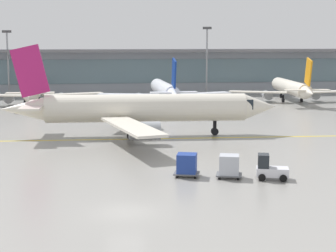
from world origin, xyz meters
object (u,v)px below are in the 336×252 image
(baggage_tug, at_px, (270,169))
(cargo_dolly_trailing, at_px, (187,164))
(gate_airplane_3, at_px, (165,90))
(taxiing_regional_jet, at_px, (143,109))
(apron_light_mast_2, at_px, (207,58))
(apron_light_mast_1, at_px, (8,61))
(gate_airplane_2, at_px, (35,90))
(cargo_dolly_lead, at_px, (229,166))
(gate_airplane_4, at_px, (291,88))

(baggage_tug, bearing_deg, cargo_dolly_trailing, 180.00)
(gate_airplane_3, bearing_deg, taxiing_regional_jet, 167.04)
(taxiing_regional_jet, height_order, baggage_tug, taxiing_regional_jet)
(taxiing_regional_jet, distance_m, apron_light_mast_2, 50.41)
(cargo_dolly_trailing, xyz_separation_m, apron_light_mast_1, (-25.04, 69.62, 6.32))
(gate_airplane_2, distance_m, gate_airplane_3, 22.99)
(apron_light_mast_2, bearing_deg, taxiing_regional_jet, -109.97)
(gate_airplane_3, bearing_deg, cargo_dolly_trailing, 173.50)
(gate_airplane_2, bearing_deg, cargo_dolly_lead, -160.49)
(apron_light_mast_2, bearing_deg, cargo_dolly_lead, -99.70)
(gate_airplane_4, relative_size, baggage_tug, 8.95)
(gate_airplane_2, distance_m, apron_light_mast_1, 16.68)
(cargo_dolly_trailing, bearing_deg, gate_airplane_3, 100.48)
(taxiing_regional_jet, xyz_separation_m, apron_light_mast_1, (-23.01, 49.28, 4.09))
(gate_airplane_2, distance_m, taxiing_regional_jet, 38.41)
(gate_airplane_3, relative_size, cargo_dolly_lead, 10.62)
(baggage_tug, bearing_deg, apron_light_mast_1, 129.32)
(gate_airplane_4, bearing_deg, gate_airplane_3, 97.76)
(gate_airplane_2, relative_size, apron_light_mast_1, 1.94)
(gate_airplane_4, bearing_deg, apron_light_mast_1, 78.54)
(baggage_tug, bearing_deg, gate_airplane_2, 129.06)
(gate_airplane_3, relative_size, gate_airplane_4, 1.01)
(gate_airplane_2, bearing_deg, apron_light_mast_1, 23.24)
(gate_airplane_3, relative_size, cargo_dolly_trailing, 10.62)
(gate_airplane_4, height_order, cargo_dolly_lead, gate_airplane_4)
(gate_airplane_2, bearing_deg, cargo_dolly_trailing, -163.30)
(gate_airplane_3, relative_size, apron_light_mast_1, 1.94)
(gate_airplane_2, height_order, apron_light_mast_2, apron_light_mast_2)
(cargo_dolly_lead, bearing_deg, baggage_tug, -0.00)
(taxiing_regional_jet, bearing_deg, gate_airplane_3, 80.79)
(gate_airplane_3, bearing_deg, cargo_dolly_lead, 177.18)
(taxiing_regional_jet, bearing_deg, apron_light_mast_1, 117.23)
(baggage_tug, distance_m, cargo_dolly_trailing, 6.85)
(cargo_dolly_trailing, bearing_deg, apron_light_mast_2, 92.81)
(gate_airplane_2, height_order, cargo_dolly_lead, gate_airplane_2)
(apron_light_mast_1, bearing_deg, gate_airplane_3, -28.96)
(gate_airplane_2, bearing_deg, taxiing_regional_jet, -156.59)
(cargo_dolly_lead, height_order, apron_light_mast_2, apron_light_mast_2)
(cargo_dolly_lead, bearing_deg, taxiing_regional_jet, 119.76)
(gate_airplane_2, xyz_separation_m, gate_airplane_4, (47.03, -0.29, -0.03))
(taxiing_regional_jet, bearing_deg, cargo_dolly_lead, -73.47)
(gate_airplane_2, height_order, baggage_tug, gate_airplane_2)
(baggage_tug, distance_m, apron_light_mast_2, 70.22)
(baggage_tug, bearing_deg, gate_airplane_4, 84.11)
(gate_airplane_2, bearing_deg, apron_light_mast_2, -71.31)
(gate_airplane_4, relative_size, cargo_dolly_lead, 10.52)
(gate_airplane_2, bearing_deg, gate_airplane_3, -96.44)
(gate_airplane_4, distance_m, baggage_tug, 60.85)
(taxiing_regional_jet, xyz_separation_m, baggage_tug, (8.63, -22.17, -2.39))
(apron_light_mast_1, bearing_deg, gate_airplane_4, -15.37)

